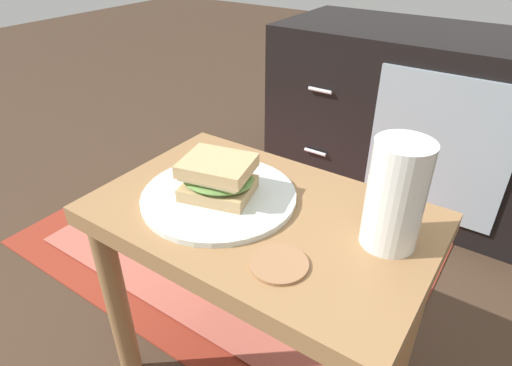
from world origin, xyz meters
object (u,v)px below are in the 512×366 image
at_px(tv_cabinet, 418,119).
at_px(beer_glass, 395,198).
at_px(sandwich_front, 218,177).
at_px(coaster, 279,264).
at_px(plate, 219,196).

xyz_separation_m(tv_cabinet, beer_glass, (0.19, -0.91, 0.25)).
distance_m(sandwich_front, coaster, 0.20).
distance_m(tv_cabinet, coaster, 1.06).
distance_m(plate, beer_glass, 0.29).
relative_size(plate, coaster, 3.19).
bearing_deg(tv_cabinet, coaster, -85.40).
height_order(plate, sandwich_front, sandwich_front).
distance_m(sandwich_front, beer_glass, 0.29).
relative_size(beer_glass, coaster, 1.98).
bearing_deg(coaster, plate, 154.02).
xyz_separation_m(tv_cabinet, plate, (-0.09, -0.96, 0.17)).
relative_size(plate, sandwich_front, 1.83).
bearing_deg(beer_glass, tv_cabinet, 101.81).
bearing_deg(sandwich_front, tv_cabinet, 84.62).
height_order(sandwich_front, coaster, sandwich_front).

